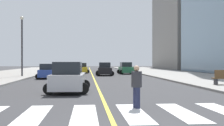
{
  "coord_description": "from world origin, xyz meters",
  "views": [
    {
      "loc": [
        -0.82,
        -6.06,
        1.9
      ],
      "look_at": [
        3.2,
        37.36,
        1.67
      ],
      "focal_mm": 44.23,
      "sensor_mm": 36.0,
      "label": 1
    }
  ],
  "objects": [
    {
      "name": "car_yellow_fourth",
      "position": [
        -1.56,
        39.31,
        0.79
      ],
      "size": [
        2.4,
        3.8,
        1.69
      ],
      "rotation": [
        0.0,
        0.0,
        0.02
      ],
      "color": "gold",
      "rests_on": "ground"
    },
    {
      "name": "sidewalk_kerb_east",
      "position": [
        12.2,
        20.0,
        0.07
      ],
      "size": [
        10.0,
        120.0,
        0.15
      ],
      "primitive_type": "cube",
      "color": "gray",
      "rests_on": "ground"
    },
    {
      "name": "pedestrian_crossing",
      "position": [
        1.21,
        5.01,
        0.96
      ],
      "size": [
        0.43,
        0.43,
        1.74
      ],
      "rotation": [
        0.0,
        0.0,
        5.05
      ],
      "color": "#232847",
      "rests_on": "ground"
    },
    {
      "name": "car_silver_second",
      "position": [
        -1.94,
        11.17,
        0.88
      ],
      "size": [
        2.73,
        4.28,
        1.88
      ],
      "rotation": [
        0.0,
        0.0,
        -0.04
      ],
      "color": "#B7B7BC",
      "rests_on": "ground"
    },
    {
      "name": "parking_garage_concrete",
      "position": [
        28.64,
        66.51,
        12.57
      ],
      "size": [
        18.0,
        24.0,
        25.14
      ],
      "primitive_type": "cube",
      "color": "gray",
      "rests_on": "ground"
    },
    {
      "name": "car_blue_third",
      "position": [
        -5.21,
        25.29,
        0.78
      ],
      "size": [
        2.42,
        3.78,
        1.66
      ],
      "rotation": [
        0.0,
        0.0,
        0.04
      ],
      "color": "#2D479E",
      "rests_on": "ground"
    },
    {
      "name": "crosswalk_paint",
      "position": [
        0.0,
        4.0,
        0.01
      ],
      "size": [
        13.5,
        4.0,
        0.01
      ],
      "color": "silver",
      "rests_on": "ground"
    },
    {
      "name": "car_black_nearest",
      "position": [
        1.66,
        31.64,
        0.84
      ],
      "size": [
        2.59,
        4.06,
        1.79
      ],
      "rotation": [
        0.0,
        0.0,
        3.1
      ],
      "color": "black",
      "rests_on": "ground"
    },
    {
      "name": "street_lamp",
      "position": [
        -8.63,
        28.29,
        4.45
      ],
      "size": [
        0.44,
        0.44,
        7.28
      ],
      "color": "#38383D",
      "rests_on": "sidewalk_kerb_west"
    },
    {
      "name": "car_green_fifth",
      "position": [
        5.23,
        35.82,
        0.84
      ],
      "size": [
        2.6,
        4.09,
        1.8
      ],
      "rotation": [
        0.0,
        0.0,
        3.17
      ],
      "color": "#236B42",
      "rests_on": "ground"
    },
    {
      "name": "lane_divider_paint",
      "position": [
        0.0,
        40.0,
        0.01
      ],
      "size": [
        0.16,
        80.0,
        0.01
      ],
      "primitive_type": "cube",
      "color": "yellow",
      "rests_on": "ground"
    }
  ]
}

